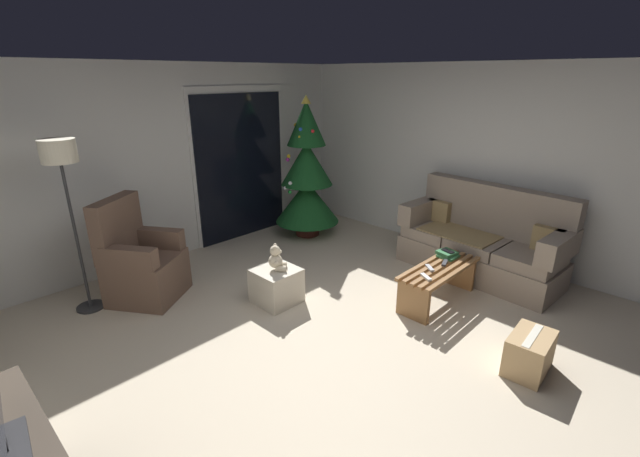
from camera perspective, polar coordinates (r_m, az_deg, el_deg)
ground_plane at (r=4.09m, az=3.25°, el=-15.09°), size 7.00×7.00×0.00m
wall_back at (r=5.92m, az=-19.68°, el=8.17°), size 5.72×0.12×2.50m
wall_right at (r=5.93m, az=22.16°, el=7.89°), size 0.12×6.00×2.50m
patio_door_frame at (r=6.42m, az=-10.59°, el=8.49°), size 1.60×0.02×2.20m
patio_door_glass at (r=6.42m, az=-10.47°, el=8.03°), size 1.50×0.02×2.10m
couch at (r=5.59m, az=20.92°, el=-1.75°), size 0.90×1.98×1.08m
coffee_table at (r=4.78m, az=15.62°, el=-6.49°), size 1.10×0.40×0.41m
remote_white at (r=4.44m, az=14.03°, el=-6.33°), size 0.11×0.16×0.02m
remote_silver at (r=4.64m, az=14.50°, el=-5.15°), size 0.13×0.15×0.02m
remote_graphite at (r=4.81m, az=16.40°, el=-4.44°), size 0.16×0.09×0.02m
book_stack at (r=4.99m, az=16.74°, el=-3.32°), size 0.22×0.24×0.06m
cell_phone at (r=4.98m, az=16.78°, el=-2.91°), size 0.10×0.16×0.01m
christmas_tree at (r=6.35m, az=-1.78°, el=7.00°), size 0.96×0.96×2.08m
armchair at (r=5.04m, az=-22.90°, el=-4.38°), size 0.95×0.95×1.13m
floor_lamp at (r=4.74m, az=-31.34°, el=6.88°), size 0.32×0.32×1.78m
ottoman at (r=4.67m, az=-5.87°, el=-7.61°), size 0.44×0.44×0.38m
teddy_bear_cream at (r=4.53m, az=-5.87°, el=-4.11°), size 0.21×0.21×0.29m
cardboard_box_taped_mid_floor at (r=4.06m, az=26.26°, el=-14.77°), size 0.47×0.33×0.34m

